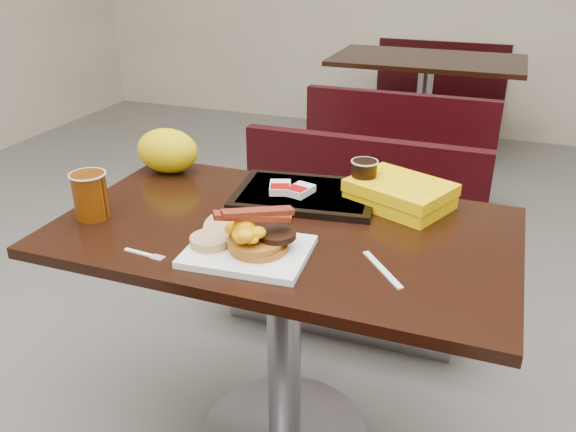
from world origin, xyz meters
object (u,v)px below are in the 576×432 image
(platter, at_px, (248,251))
(pancake_stack, at_px, (259,244))
(bench_far_n, at_px, (436,94))
(clamshell, at_px, (400,194))
(fork, at_px, (139,252))
(coffee_cup_near, at_px, (90,196))
(table_far, at_px, (422,115))
(tray, at_px, (305,194))
(bench_far_s, at_px, (403,149))
(bench_near_n, at_px, (347,242))
(paper_bag, at_px, (168,150))
(knife, at_px, (382,269))
(coffee_cup_far, at_px, (364,177))
(hashbrown_sleeve_right, at_px, (300,190))
(table_near, at_px, (284,342))
(hashbrown_sleeve_left, at_px, (280,188))

(platter, distance_m, pancake_stack, 0.04)
(bench_far_n, xyz_separation_m, clamshell, (0.26, -3.06, 0.43))
(fork, bearing_deg, coffee_cup_near, 155.23)
(table_far, relative_size, tray, 2.96)
(bench_far_s, height_order, pancake_stack, pancake_stack)
(bench_near_n, distance_m, paper_bag, 0.81)
(knife, height_order, coffee_cup_far, coffee_cup_far)
(bench_near_n, bearing_deg, coffee_cup_far, -71.37)
(coffee_cup_near, bearing_deg, knife, -0.51)
(coffee_cup_far, distance_m, paper_bag, 0.65)
(clamshell, bearing_deg, bench_near_n, 142.57)
(bench_far_s, bearing_deg, hashbrown_sleeve_right, -90.63)
(table_near, relative_size, knife, 6.86)
(pancake_stack, bearing_deg, bench_near_n, 89.98)
(table_near, height_order, coffee_cup_far, coffee_cup_far)
(knife, xyz_separation_m, paper_bag, (-0.79, 0.39, 0.07))
(pancake_stack, relative_size, knife, 0.80)
(pancake_stack, distance_m, paper_bag, 0.65)
(platter, height_order, fork, platter)
(table_far, distance_m, pancake_stack, 2.80)
(bench_far_n, height_order, hashbrown_sleeve_left, hashbrown_sleeve_left)
(bench_far_n, bearing_deg, coffee_cup_far, -87.15)
(knife, bearing_deg, bench_far_s, 148.89)
(paper_bag, bearing_deg, table_far, 78.03)
(bench_far_n, height_order, tray, tray)
(bench_far_n, xyz_separation_m, tray, (-0.01, -3.10, 0.40))
(platter, relative_size, knife, 1.65)
(table_near, height_order, paper_bag, paper_bag)
(paper_bag, bearing_deg, hashbrown_sleeve_right, -8.46)
(hashbrown_sleeve_right, bearing_deg, platter, -76.31)
(coffee_cup_near, bearing_deg, bench_near_n, 58.33)
(hashbrown_sleeve_left, relative_size, coffee_cup_far, 0.83)
(table_far, distance_m, fork, 2.90)
(knife, xyz_separation_m, tray, (-0.30, 0.34, 0.01))
(bench_far_s, bearing_deg, knife, -81.82)
(table_near, height_order, hashbrown_sleeve_left, hashbrown_sleeve_left)
(table_near, relative_size, tray, 2.96)
(tray, relative_size, coffee_cup_far, 4.08)
(hashbrown_sleeve_right, bearing_deg, coffee_cup_near, -132.90)
(coffee_cup_near, relative_size, tray, 0.31)
(fork, bearing_deg, bench_near_n, 78.96)
(tray, distance_m, coffee_cup_far, 0.18)
(pancake_stack, bearing_deg, knife, 7.08)
(hashbrown_sleeve_left, xyz_separation_m, clamshell, (0.34, 0.06, 0.01))
(coffee_cup_near, relative_size, paper_bag, 0.62)
(table_far, xyz_separation_m, pancake_stack, (-0.00, -2.77, 0.41))
(pancake_stack, bearing_deg, paper_bag, 139.60)
(clamshell, bearing_deg, knife, -62.14)
(coffee_cup_far, bearing_deg, hashbrown_sleeve_right, -158.32)
(table_near, xyz_separation_m, tray, (-0.01, 0.20, 0.38))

